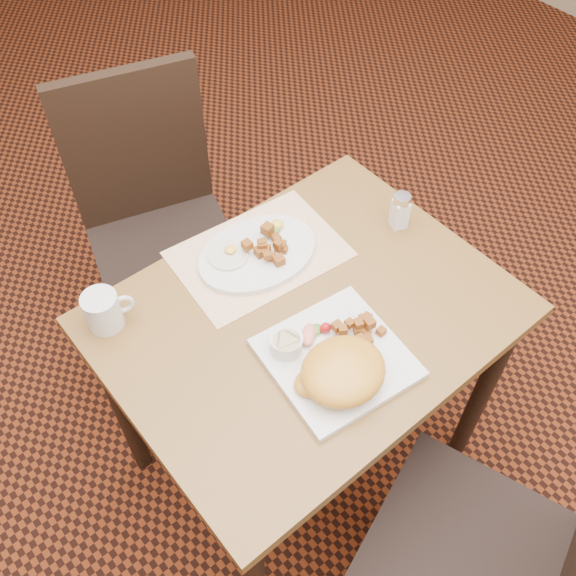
{
  "coord_description": "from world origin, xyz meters",
  "views": [
    {
      "loc": [
        -0.59,
        -0.65,
        1.92
      ],
      "look_at": [
        -0.02,
        0.04,
        0.82
      ],
      "focal_mm": 40.0,
      "sensor_mm": 36.0,
      "label": 1
    }
  ],
  "objects_px": {
    "plate_square": "(336,358)",
    "coffee_mug": "(104,310)",
    "chair_near": "(516,567)",
    "table": "(306,340)",
    "chair_far": "(156,216)",
    "salt_shaker": "(400,210)",
    "plate_oval": "(257,253)"
  },
  "relations": [
    {
      "from": "plate_square",
      "to": "salt_shaker",
      "type": "bearing_deg",
      "value": 27.02
    },
    {
      "from": "chair_near",
      "to": "salt_shaker",
      "type": "distance_m",
      "value": 0.84
    },
    {
      "from": "chair_far",
      "to": "coffee_mug",
      "type": "xyz_separation_m",
      "value": [
        -0.35,
        -0.43,
        0.26
      ]
    },
    {
      "from": "chair_far",
      "to": "coffee_mug",
      "type": "bearing_deg",
      "value": 66.88
    },
    {
      "from": "plate_square",
      "to": "plate_oval",
      "type": "relative_size",
      "value": 0.92
    },
    {
      "from": "plate_oval",
      "to": "plate_square",
      "type": "bearing_deg",
      "value": -98.84
    },
    {
      "from": "salt_shaker",
      "to": "coffee_mug",
      "type": "height_order",
      "value": "salt_shaker"
    },
    {
      "from": "table",
      "to": "plate_square",
      "type": "xyz_separation_m",
      "value": [
        -0.04,
        -0.14,
        0.12
      ]
    },
    {
      "from": "plate_square",
      "to": "salt_shaker",
      "type": "distance_m",
      "value": 0.45
    },
    {
      "from": "chair_near",
      "to": "plate_square",
      "type": "bearing_deg",
      "value": 76.68
    },
    {
      "from": "plate_square",
      "to": "plate_oval",
      "type": "xyz_separation_m",
      "value": [
        0.05,
        0.34,
        0.0
      ]
    },
    {
      "from": "plate_oval",
      "to": "coffee_mug",
      "type": "relative_size",
      "value": 2.78
    },
    {
      "from": "table",
      "to": "coffee_mug",
      "type": "bearing_deg",
      "value": 144.01
    },
    {
      "from": "table",
      "to": "salt_shaker",
      "type": "distance_m",
      "value": 0.4
    },
    {
      "from": "chair_near",
      "to": "plate_square",
      "type": "distance_m",
      "value": 0.56
    },
    {
      "from": "chair_near",
      "to": "plate_square",
      "type": "xyz_separation_m",
      "value": [
        -0.05,
        0.52,
        0.22
      ]
    },
    {
      "from": "table",
      "to": "chair_far",
      "type": "distance_m",
      "value": 0.7
    },
    {
      "from": "plate_square",
      "to": "table",
      "type": "bearing_deg",
      "value": 75.62
    },
    {
      "from": "chair_near",
      "to": "table",
      "type": "bearing_deg",
      "value": 72.49
    },
    {
      "from": "plate_oval",
      "to": "salt_shaker",
      "type": "bearing_deg",
      "value": -22.69
    },
    {
      "from": "plate_square",
      "to": "coffee_mug",
      "type": "xyz_separation_m",
      "value": [
        -0.33,
        0.4,
        0.04
      ]
    },
    {
      "from": "table",
      "to": "chair_near",
      "type": "height_order",
      "value": "chair_near"
    },
    {
      "from": "chair_far",
      "to": "plate_square",
      "type": "bearing_deg",
      "value": 104.83
    },
    {
      "from": "coffee_mug",
      "to": "table",
      "type": "bearing_deg",
      "value": -35.99
    },
    {
      "from": "chair_near",
      "to": "coffee_mug",
      "type": "distance_m",
      "value": 1.02
    },
    {
      "from": "chair_near",
      "to": "plate_oval",
      "type": "bearing_deg",
      "value": 71.0
    },
    {
      "from": "chair_near",
      "to": "salt_shaker",
      "type": "relative_size",
      "value": 9.7
    },
    {
      "from": "chair_far",
      "to": "plate_square",
      "type": "distance_m",
      "value": 0.86
    },
    {
      "from": "chair_far",
      "to": "plate_oval",
      "type": "xyz_separation_m",
      "value": [
        0.03,
        -0.48,
        0.22
      ]
    },
    {
      "from": "salt_shaker",
      "to": "coffee_mug",
      "type": "xyz_separation_m",
      "value": [
        -0.72,
        0.2,
        -0.01
      ]
    },
    {
      "from": "chair_near",
      "to": "chair_far",
      "type": "height_order",
      "value": "same"
    },
    {
      "from": "chair_near",
      "to": "chair_far",
      "type": "distance_m",
      "value": 1.34
    }
  ]
}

